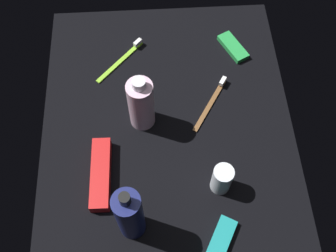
{
  "coord_description": "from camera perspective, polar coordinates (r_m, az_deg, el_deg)",
  "views": [
    {
      "loc": [
        46.54,
        -2.73,
        90.53
      ],
      "look_at": [
        0.0,
        0.0,
        3.0
      ],
      "focal_mm": 42.79,
      "sensor_mm": 36.0,
      "label": 1
    }
  ],
  "objects": [
    {
      "name": "ground_plane",
      "position": [
        1.02,
        -0.0,
        -0.95
      ],
      "size": [
        84.0,
        64.0,
        1.2
      ],
      "primitive_type": "cube",
      "color": "black"
    },
    {
      "name": "lotion_bottle",
      "position": [
        0.85,
        -5.49,
        -12.49
      ],
      "size": [
        5.84,
        5.84,
        21.24
      ],
      "color": "navy",
      "rests_on": "ground_plane"
    },
    {
      "name": "bodywash_bottle",
      "position": [
        0.97,
        -3.86,
        3.19
      ],
      "size": [
        6.36,
        6.36,
        17.62
      ],
      "color": "silver",
      "rests_on": "ground_plane"
    },
    {
      "name": "deodorant_stick",
      "position": [
        0.93,
        7.67,
        -7.5
      ],
      "size": [
        4.68,
        4.68,
        8.78
      ],
      "primitive_type": "cylinder",
      "color": "silver",
      "rests_on": "ground_plane"
    },
    {
      "name": "toothbrush_lime",
      "position": [
        1.14,
        -6.47,
        9.56
      ],
      "size": [
        13.96,
        13.17,
        2.1
      ],
      "color": "#8CD133",
      "rests_on": "ground_plane"
    },
    {
      "name": "toothbrush_brown",
      "position": [
        1.06,
        6.29,
        3.61
      ],
      "size": [
        15.89,
        10.57,
        2.1
      ],
      "color": "brown",
      "rests_on": "ground_plane"
    },
    {
      "name": "toothpaste_box_red",
      "position": [
        0.97,
        -9.56,
        -6.78
      ],
      "size": [
        17.68,
        4.72,
        3.2
      ],
      "primitive_type": "cube",
      "rotation": [
        0.0,
        0.0,
        -0.02
      ],
      "color": "red",
      "rests_on": "ground_plane"
    },
    {
      "name": "snack_bar_green",
      "position": [
        1.17,
        9.24,
        11.04
      ],
      "size": [
        11.09,
        8.25,
        1.5
      ],
      "primitive_type": "cube",
      "rotation": [
        0.0,
        0.0,
        0.47
      ],
      "color": "green",
      "rests_on": "ground_plane"
    },
    {
      "name": "snack_bar_teal",
      "position": [
        0.93,
        7.54,
        -15.81
      ],
      "size": [
        11.05,
        8.48,
        1.5
      ],
      "primitive_type": "cube",
      "rotation": [
        0.0,
        0.0,
        -0.5
      ],
      "color": "teal",
      "rests_on": "ground_plane"
    }
  ]
}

